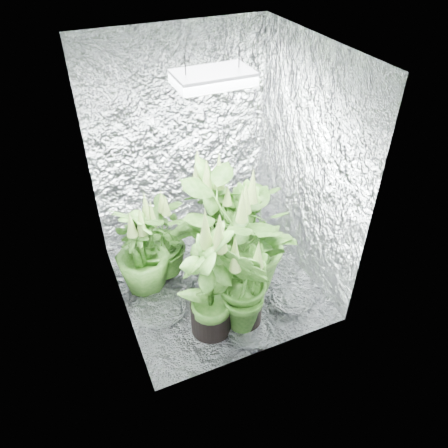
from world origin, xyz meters
name	(u,v)px	position (x,y,z in m)	size (l,w,h in m)	color
ground	(216,283)	(0.00, 0.00, 0.00)	(1.60, 1.60, 0.00)	silver
walls	(215,188)	(0.00, 0.00, 1.00)	(1.62, 1.62, 2.00)	silver
ceiling	(213,50)	(0.00, 0.00, 2.00)	(1.60, 1.60, 0.01)	silver
grow_lamp	(213,78)	(0.00, 0.00, 1.83)	(0.50, 0.30, 0.22)	gray
plant_a	(160,239)	(-0.38, 0.33, 0.39)	(0.88, 0.88, 0.83)	black
plant_b	(212,218)	(0.08, 0.27, 0.51)	(0.71, 0.71, 1.13)	black
plant_c	(238,234)	(0.24, 0.08, 0.42)	(0.59, 0.59, 0.93)	black
plant_d	(142,252)	(-0.58, 0.20, 0.41)	(0.63, 0.63, 0.91)	black
plant_e	(244,242)	(0.18, -0.16, 0.53)	(1.03, 1.03, 1.12)	black
plant_f	(210,284)	(-0.23, -0.45, 0.49)	(0.71, 0.71, 1.09)	black
plant_g	(245,286)	(0.03, -0.50, 0.42)	(0.48, 0.48, 0.93)	black
circulation_fan	(257,226)	(0.62, 0.44, 0.13)	(0.17, 0.26, 0.32)	black
plant_label	(253,298)	(0.09, -0.53, 0.30)	(0.05, 0.01, 0.07)	white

